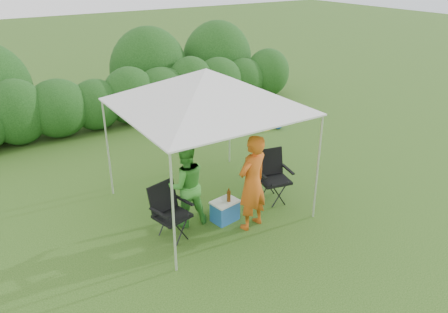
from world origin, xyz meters
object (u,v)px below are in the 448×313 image
chair_right (272,172)px  woman (185,185)px  man (252,183)px  cooler (225,211)px  chair_left (168,208)px  canopy (206,88)px

chair_right → woman: size_ratio=0.65×
man → cooler: (-0.31, 0.43, -0.71)m
chair_right → man: size_ratio=0.58×
chair_left → man: (1.43, -0.55, 0.34)m
canopy → man: size_ratio=1.68×
canopy → chair_left: canopy is taller
chair_right → man: 1.20m
canopy → man: bearing=-75.5°
canopy → chair_right: size_ratio=2.91×
canopy → cooler: (-0.03, -0.67, -2.25)m
canopy → cooler: canopy is taller
woman → cooler: size_ratio=2.96×
woman → cooler: bearing=163.9°
canopy → woman: (-0.69, -0.35, -1.64)m
man → woman: 1.23m
chair_right → man: (-0.97, -0.62, 0.32)m
woman → cooler: woman is taller
woman → cooler: 0.96m
chair_left → chair_right: bearing=-12.2°
canopy → cooler: bearing=-92.4°
woman → man: bearing=152.2°
chair_right → chair_left: 2.41m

